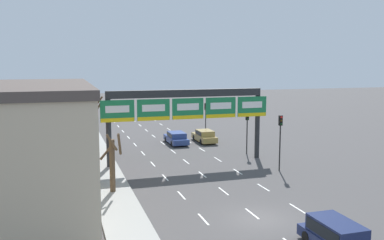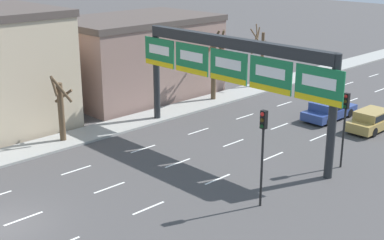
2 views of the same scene
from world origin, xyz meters
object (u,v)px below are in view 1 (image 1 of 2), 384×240
(tree_bare_second, at_px, (88,117))
(car_blue, at_px, (176,137))
(suv_navy, at_px, (336,234))
(tree_bare_closest, at_px, (113,162))
(tree_bare_third, at_px, (95,122))
(car_gold, at_px, (204,136))
(traffic_light_far_end, at_px, (206,112))
(traffic_light_mid_block, at_px, (280,132))
(traffic_light_near_gantry, at_px, (247,124))
(sign_gantry, at_px, (187,106))

(tree_bare_second, bearing_deg, car_blue, -21.81)
(suv_navy, height_order, tree_bare_closest, tree_bare_closest)
(tree_bare_second, distance_m, tree_bare_third, 6.42)
(tree_bare_closest, bearing_deg, car_gold, 52.85)
(car_blue, relative_size, tree_bare_second, 0.86)
(suv_navy, bearing_deg, traffic_light_far_end, 81.57)
(car_blue, xyz_separation_m, tree_bare_third, (-9.57, -2.46, 2.58))
(car_blue, height_order, traffic_light_mid_block, traffic_light_mid_block)
(suv_navy, height_order, tree_bare_third, tree_bare_third)
(car_blue, bearing_deg, tree_bare_closest, -118.96)
(traffic_light_near_gantry, distance_m, tree_bare_third, 16.05)
(sign_gantry, bearing_deg, tree_bare_closest, -136.34)
(sign_gantry, bearing_deg, tree_bare_third, 139.17)
(sign_gantry, xyz_separation_m, tree_bare_closest, (-7.99, -7.62, -3.15))
(traffic_light_far_end, relative_size, tree_bare_closest, 0.94)
(suv_navy, distance_m, car_gold, 30.61)
(car_gold, relative_size, traffic_light_near_gantry, 1.05)
(suv_navy, relative_size, tree_bare_third, 0.74)
(traffic_light_mid_block, bearing_deg, suv_navy, -108.73)
(tree_bare_third, bearing_deg, car_blue, 14.42)
(sign_gantry, xyz_separation_m, traffic_light_mid_block, (6.98, -5.41, -1.99))
(car_gold, xyz_separation_m, traffic_light_far_end, (2.04, 5.50, 2.21))
(suv_navy, distance_m, traffic_light_far_end, 36.38)
(car_gold, height_order, tree_bare_third, tree_bare_third)
(tree_bare_closest, bearing_deg, sign_gantry, 43.66)
(sign_gantry, bearing_deg, suv_navy, -85.26)
(traffic_light_mid_block, bearing_deg, sign_gantry, 142.21)
(traffic_light_near_gantry, height_order, traffic_light_mid_block, traffic_light_mid_block)
(traffic_light_mid_block, xyz_separation_m, tree_bare_closest, (-14.97, -2.21, -1.16))
(tree_bare_closest, height_order, tree_bare_third, tree_bare_third)
(car_gold, distance_m, tree_bare_closest, 21.59)
(sign_gantry, distance_m, suv_navy, 21.46)
(tree_bare_closest, relative_size, tree_bare_third, 0.75)
(traffic_light_near_gantry, xyz_separation_m, traffic_light_mid_block, (-0.14, -7.30, 0.32))
(suv_navy, distance_m, tree_bare_second, 35.83)
(sign_gantry, relative_size, traffic_light_near_gantry, 3.61)
(traffic_light_far_end, bearing_deg, tree_bare_closest, -123.58)
(suv_navy, xyz_separation_m, traffic_light_mid_block, (5.25, 15.48, 2.63))
(suv_navy, height_order, traffic_light_near_gantry, traffic_light_near_gantry)
(car_blue, height_order, traffic_light_near_gantry, traffic_light_near_gantry)
(traffic_light_near_gantry, height_order, traffic_light_far_end, traffic_light_near_gantry)
(car_blue, distance_m, tree_bare_third, 10.21)
(traffic_light_far_end, height_order, tree_bare_third, tree_bare_third)
(traffic_light_near_gantry, bearing_deg, traffic_light_mid_block, -91.09)
(sign_gantry, height_order, tree_bare_third, sign_gantry)
(sign_gantry, height_order, traffic_light_near_gantry, sign_gantry)
(sign_gantry, height_order, car_gold, sign_gantry)
(traffic_light_mid_block, bearing_deg, traffic_light_far_end, 89.77)
(car_blue, height_order, tree_bare_closest, tree_bare_closest)
(traffic_light_near_gantry, relative_size, traffic_light_mid_block, 0.90)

